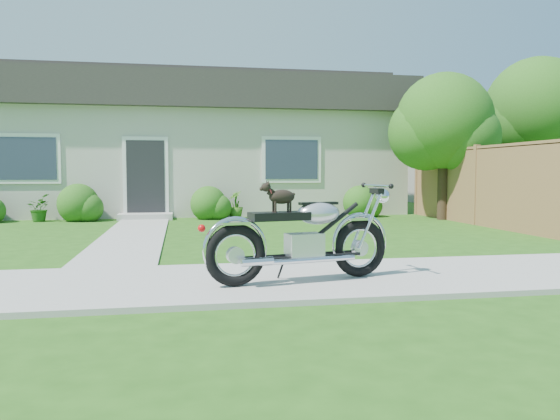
% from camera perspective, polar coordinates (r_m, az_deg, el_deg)
% --- Properties ---
extents(ground, '(80.00, 80.00, 0.00)m').
position_cam_1_polar(ground, '(6.26, -4.78, -7.58)').
color(ground, '#235114').
rests_on(ground, ground).
extents(sidewalk, '(24.00, 2.20, 0.04)m').
position_cam_1_polar(sidewalk, '(6.25, -4.78, -7.40)').
color(sidewalk, '#9E9B93').
rests_on(sidewalk, ground).
extents(walkway, '(1.20, 8.00, 0.03)m').
position_cam_1_polar(walkway, '(11.21, -14.98, -2.49)').
color(walkway, '#9E9B93').
rests_on(walkway, ground).
extents(house, '(12.60, 7.03, 4.50)m').
position_cam_1_polar(house, '(18.13, -8.56, 6.81)').
color(house, beige).
rests_on(house, ground).
extents(fence, '(0.12, 6.62, 1.90)m').
position_cam_1_polar(fence, '(13.71, 19.81, 2.45)').
color(fence, olive).
rests_on(fence, ground).
extents(tree_near, '(2.57, 2.50, 3.83)m').
position_cam_1_polar(tree_near, '(14.97, 17.31, 8.41)').
color(tree_near, '#3D2B1C').
rests_on(tree_near, ground).
extents(tree_far, '(3.14, 3.14, 4.82)m').
position_cam_1_polar(tree_far, '(19.05, 25.68, 9.14)').
color(tree_far, '#3D2B1C').
rests_on(tree_far, ground).
extents(shrub_row, '(10.75, 1.04, 1.04)m').
position_cam_1_polar(shrub_row, '(14.63, -12.04, 0.61)').
color(shrub_row, '#295B18').
rests_on(shrub_row, ground).
extents(potted_plant_left, '(0.70, 0.75, 0.69)m').
position_cam_1_polar(potted_plant_left, '(15.11, -23.97, 0.20)').
color(potted_plant_left, '#225416').
rests_on(potted_plant_left, ground).
extents(potted_plant_right, '(0.52, 0.52, 0.75)m').
position_cam_1_polar(potted_plant_right, '(14.75, -4.68, 0.57)').
color(potted_plant_right, '#36661C').
rests_on(potted_plant_right, ground).
extents(motorcycle_with_dog, '(2.21, 0.74, 1.10)m').
position_cam_1_polar(motorcycle_with_dog, '(6.06, 2.57, -2.83)').
color(motorcycle_with_dog, black).
rests_on(motorcycle_with_dog, sidewalk).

